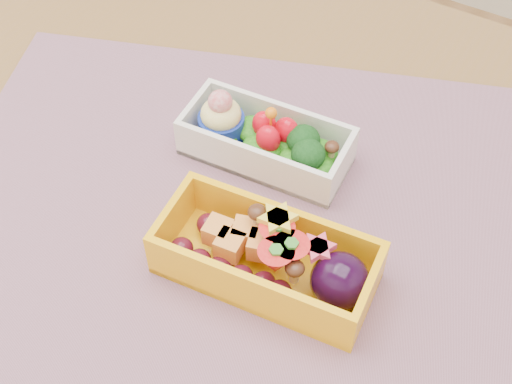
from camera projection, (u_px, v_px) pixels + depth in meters
The scene contains 4 objects.
table at pixel (260, 271), 0.76m from camera, with size 1.20×0.80×0.75m.
placemat at pixel (246, 218), 0.68m from camera, with size 0.60×0.46×0.00m, color gray.
bento_white at pixel (265, 140), 0.71m from camera, with size 0.17×0.08×0.07m.
bento_yellow at pixel (271, 258), 0.61m from camera, with size 0.20×0.10×0.06m.
Camera 1 is at (0.21, -0.36, 1.29)m, focal length 50.31 mm.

